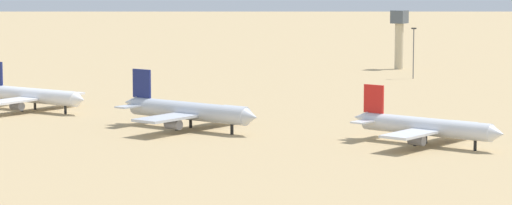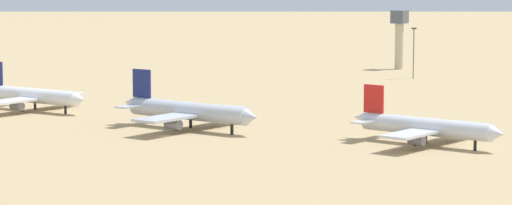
{
  "view_description": "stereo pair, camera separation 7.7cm",
  "coord_description": "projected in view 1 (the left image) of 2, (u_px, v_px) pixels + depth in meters",
  "views": [
    {
      "loc": [
        152.86,
        -199.55,
        37.16
      ],
      "look_at": [
        9.89,
        22.28,
        6.0
      ],
      "focal_mm": 79.29,
      "sensor_mm": 36.0,
      "label": 1
    },
    {
      "loc": [
        152.93,
        -199.51,
        37.16
      ],
      "look_at": [
        9.89,
        22.28,
        6.0
      ],
      "focal_mm": 79.29,
      "sensor_mm": 36.0,
      "label": 2
    }
  ],
  "objects": [
    {
      "name": "control_tower",
      "position": [
        399.0,
        34.0,
        421.41
      ],
      "size": [
        5.2,
        5.2,
        21.98
      ],
      "color": "#C6B793",
      "rests_on": "ground"
    },
    {
      "name": "parked_jet_navy_1",
      "position": [
        31.0,
        95.0,
        297.81
      ],
      "size": [
        37.65,
        31.56,
        12.45
      ],
      "rotation": [
        0.0,
        0.0,
        -0.03
      ],
      "color": "white",
      "rests_on": "ground"
    },
    {
      "name": "light_pole_east",
      "position": [
        414.0,
        50.0,
        384.89
      ],
      "size": [
        1.8,
        0.5,
        17.44
      ],
      "color": "#59595E",
      "rests_on": "ground"
    },
    {
      "name": "ground",
      "position": [
        165.0,
        136.0,
        253.17
      ],
      "size": [
        4000.0,
        4000.0,
        0.0
      ],
      "primitive_type": "plane",
      "color": "tan"
    },
    {
      "name": "parked_jet_navy_2",
      "position": [
        187.0,
        111.0,
        262.93
      ],
      "size": [
        40.47,
        34.11,
        13.36
      ],
      "rotation": [
        0.0,
        0.0,
        -0.07
      ],
      "color": "silver",
      "rests_on": "ground"
    },
    {
      "name": "parked_jet_red_3",
      "position": [
        425.0,
        127.0,
        239.66
      ],
      "size": [
        36.57,
        30.93,
        12.08
      ],
      "rotation": [
        0.0,
        0.0,
        -0.1
      ],
      "color": "silver",
      "rests_on": "ground"
    }
  ]
}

